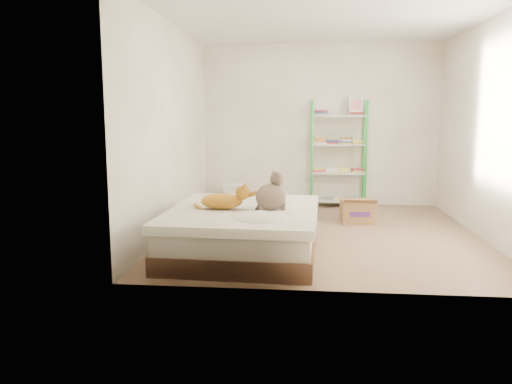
# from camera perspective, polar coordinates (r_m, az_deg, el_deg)

# --- Properties ---
(room) EXTENTS (3.81, 4.21, 2.61)m
(room) POSITION_cam_1_polar(r_m,az_deg,el_deg) (6.17, 7.82, 7.16)
(room) COLOR #896850
(room) RESTS_ON ground
(bed) EXTENTS (1.61, 1.98, 0.49)m
(bed) POSITION_cam_1_polar(r_m,az_deg,el_deg) (5.33, -1.39, -4.46)
(bed) COLOR brown
(bed) RESTS_ON ground
(orange_cat) EXTENTS (0.53, 0.29, 0.21)m
(orange_cat) POSITION_cam_1_polar(r_m,az_deg,el_deg) (5.24, -3.95, -0.82)
(orange_cat) COLOR orange
(orange_cat) RESTS_ON bed
(grey_cat) EXTENTS (0.44, 0.42, 0.40)m
(grey_cat) POSITION_cam_1_polar(r_m,az_deg,el_deg) (5.17, 1.71, 0.12)
(grey_cat) COLOR brown
(grey_cat) RESTS_ON bed
(shelf_unit) EXTENTS (0.88, 0.36, 1.74)m
(shelf_unit) POSITION_cam_1_polar(r_m,az_deg,el_deg) (8.08, 9.42, 4.34)
(shelf_unit) COLOR green
(shelf_unit) RESTS_ON ground
(cardboard_box) EXTENTS (0.48, 0.46, 0.37)m
(cardboard_box) POSITION_cam_1_polar(r_m,az_deg,el_deg) (6.99, 11.54, -2.15)
(cardboard_box) COLOR #9A6542
(cardboard_box) RESTS_ON ground
(white_bin) EXTENTS (0.32, 0.28, 0.34)m
(white_bin) POSITION_cam_1_polar(r_m,az_deg,el_deg) (8.20, -2.66, -0.27)
(white_bin) COLOR white
(white_bin) RESTS_ON ground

